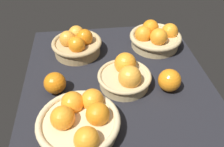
# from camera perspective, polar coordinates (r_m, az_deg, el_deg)

# --- Properties ---
(market_tray) EXTENTS (0.84, 0.72, 0.03)m
(market_tray) POSITION_cam_1_polar(r_m,az_deg,el_deg) (0.93, 1.34, -2.60)
(market_tray) COLOR black
(market_tray) RESTS_ON ground
(basket_far_left) EXTENTS (0.24, 0.24, 0.11)m
(basket_far_left) POSITION_cam_1_polar(r_m,az_deg,el_deg) (1.12, 10.31, 8.52)
(basket_far_left) COLOR tan
(basket_far_left) RESTS_ON market_tray
(basket_near_right) EXTENTS (0.26, 0.26, 0.10)m
(basket_near_right) POSITION_cam_1_polar(r_m,az_deg,el_deg) (0.74, -7.66, -11.13)
(basket_near_right) COLOR #D3BC8C
(basket_near_right) RESTS_ON market_tray
(basket_near_left) EXTENTS (0.22, 0.22, 0.11)m
(basket_near_left) POSITION_cam_1_polar(r_m,az_deg,el_deg) (1.06, -8.40, 7.04)
(basket_near_left) COLOR tan
(basket_near_left) RESTS_ON market_tray
(basket_center) EXTENTS (0.20, 0.20, 0.11)m
(basket_center) POSITION_cam_1_polar(r_m,az_deg,el_deg) (0.89, 3.23, -0.53)
(basket_center) COLOR tan
(basket_center) RESTS_ON market_tray
(loose_orange_front_gap) EXTENTS (0.08, 0.08, 0.08)m
(loose_orange_front_gap) POSITION_cam_1_polar(r_m,az_deg,el_deg) (0.88, -13.48, -2.25)
(loose_orange_front_gap) COLOR orange
(loose_orange_front_gap) RESTS_ON market_tray
(loose_orange_back_gap) EXTENTS (0.08, 0.08, 0.08)m
(loose_orange_back_gap) POSITION_cam_1_polar(r_m,az_deg,el_deg) (0.89, 13.59, -1.59)
(loose_orange_back_gap) COLOR orange
(loose_orange_back_gap) RESTS_ON market_tray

